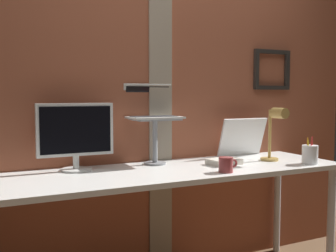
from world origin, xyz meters
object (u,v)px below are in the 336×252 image
object	(u,v)px
laptop	(150,108)
whiteboard_panel	(242,137)
monitor	(76,133)
coffee_mug	(226,165)
desk_lamp	(275,128)
pen_cup	(310,154)

from	to	relation	value
laptop	whiteboard_panel	world-z (taller)	laptop
monitor	coffee_mug	bearing A→B (deg)	-28.74
monitor	coffee_mug	size ratio (longest dim) A/B	3.71
laptop	desk_lamp	distance (m)	0.83
whiteboard_panel	coffee_mug	world-z (taller)	whiteboard_panel
pen_cup	coffee_mug	xyz separation A→B (m)	(-0.64, 0.00, -0.02)
pen_cup	desk_lamp	bearing A→B (deg)	130.82
laptop	pen_cup	distance (m)	1.06
whiteboard_panel	pen_cup	size ratio (longest dim) A/B	2.05
laptop	coffee_mug	world-z (taller)	laptop
whiteboard_panel	coffee_mug	xyz separation A→B (m)	(-0.45, -0.46, -0.09)
monitor	laptop	world-z (taller)	laptop
monitor	whiteboard_panel	size ratio (longest dim) A/B	1.21
coffee_mug	whiteboard_panel	bearing A→B (deg)	45.87
laptop	pen_cup	xyz separation A→B (m)	(0.90, -0.49, -0.29)
monitor	coffee_mug	xyz separation A→B (m)	(0.76, -0.42, -0.18)
monitor	laptop	distance (m)	0.53
laptop	monitor	bearing A→B (deg)	-171.57
desk_lamp	coffee_mug	bearing A→B (deg)	-161.50
desk_lamp	pen_cup	xyz separation A→B (m)	(0.14, -0.17, -0.16)
monitor	desk_lamp	world-z (taller)	monitor
monitor	whiteboard_panel	distance (m)	1.22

